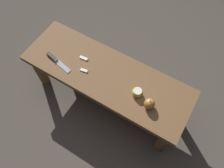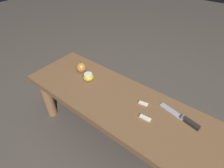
# 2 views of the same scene
# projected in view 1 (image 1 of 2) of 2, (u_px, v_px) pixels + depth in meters

# --- Properties ---
(ground_plane) EXTENTS (8.00, 8.00, 0.00)m
(ground_plane) POSITION_uv_depth(u_px,v_px,m) (107.00, 97.00, 1.82)
(ground_plane) COLOR #4C443D
(wooden_bench) EXTENTS (1.20, 0.40, 0.39)m
(wooden_bench) POSITION_uv_depth(u_px,v_px,m) (106.00, 79.00, 1.54)
(wooden_bench) COLOR brown
(wooden_bench) RESTS_ON ground_plane
(knife) EXTENTS (0.23, 0.07, 0.02)m
(knife) POSITION_uv_depth(u_px,v_px,m) (55.00, 59.00, 1.52)
(knife) COLOR #9EA0A5
(knife) RESTS_ON wooden_bench
(apple_whole) EXTENTS (0.07, 0.07, 0.08)m
(apple_whole) POSITION_uv_depth(u_px,v_px,m) (149.00, 104.00, 1.33)
(apple_whole) COLOR #B27233
(apple_whole) RESTS_ON wooden_bench
(apple_cut) EXTENTS (0.07, 0.07, 0.05)m
(apple_cut) POSITION_uv_depth(u_px,v_px,m) (137.00, 92.00, 1.38)
(apple_cut) COLOR gold
(apple_cut) RESTS_ON wooden_bench
(apple_slice_near_knife) EXTENTS (0.05, 0.03, 0.01)m
(apple_slice_near_knife) POSITION_uv_depth(u_px,v_px,m) (84.00, 70.00, 1.48)
(apple_slice_near_knife) COLOR white
(apple_slice_near_knife) RESTS_ON wooden_bench
(apple_slice_center) EXTENTS (0.06, 0.03, 0.01)m
(apple_slice_center) POSITION_uv_depth(u_px,v_px,m) (84.00, 58.00, 1.53)
(apple_slice_center) COLOR white
(apple_slice_center) RESTS_ON wooden_bench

